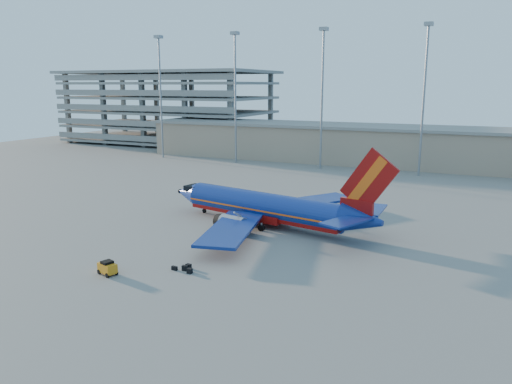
# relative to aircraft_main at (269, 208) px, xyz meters

# --- Properties ---
(ground) EXTENTS (220.00, 220.00, 0.00)m
(ground) POSITION_rel_aircraft_main_xyz_m (-2.43, -1.25, -2.32)
(ground) COLOR slate
(ground) RESTS_ON ground
(terminal_building) EXTENTS (122.00, 16.00, 8.50)m
(terminal_building) POSITION_rel_aircraft_main_xyz_m (7.57, 56.75, 1.99)
(terminal_building) COLOR gray
(terminal_building) RESTS_ON ground
(parking_garage) EXTENTS (62.00, 32.00, 21.40)m
(parking_garage) POSITION_rel_aircraft_main_xyz_m (-64.43, 72.80, 9.41)
(parking_garage) COLOR slate
(parking_garage) RESTS_ON ground
(light_mast_row) EXTENTS (101.60, 1.60, 28.65)m
(light_mast_row) POSITION_rel_aircraft_main_xyz_m (2.57, 44.75, 15.23)
(light_mast_row) COLOR gray
(light_mast_row) RESTS_ON ground
(aircraft_main) EXTENTS (31.80, 30.29, 10.88)m
(aircraft_main) POSITION_rel_aircraft_main_xyz_m (0.00, 0.00, 0.00)
(aircraft_main) COLOR navy
(aircraft_main) RESTS_ON ground
(baggage_tug) EXTENTS (2.10, 1.62, 1.33)m
(baggage_tug) POSITION_rel_aircraft_main_xyz_m (-7.09, -21.48, -1.63)
(baggage_tug) COLOR orange
(baggage_tug) RESTS_ON ground
(luggage_pile) EXTENTS (2.31, 1.44, 0.52)m
(luggage_pile) POSITION_rel_aircraft_main_xyz_m (-1.04, -17.63, -2.09)
(luggage_pile) COLOR black
(luggage_pile) RESTS_ON ground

